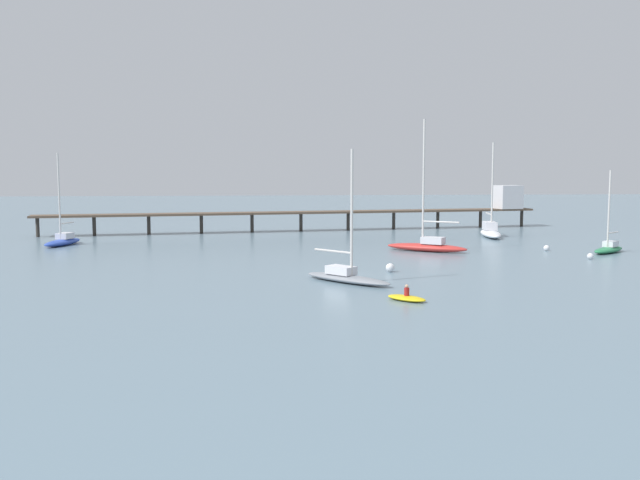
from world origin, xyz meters
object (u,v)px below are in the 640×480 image
object	(u,v)px
sailboat_white	(490,231)
mooring_buoy_far	(547,248)
mooring_buoy_inner	(590,256)
sailboat_red	(427,244)
sailboat_blue	(63,240)
mooring_buoy_mid	(390,268)
sailboat_gray	(346,274)
dinghy_yellow	(407,298)
sailboat_green	(609,247)
pier	(382,207)

from	to	relation	value
sailboat_white	mooring_buoy_far	xyz separation A→B (m)	(0.56, -16.67, -0.53)
mooring_buoy_inner	sailboat_red	bearing A→B (deg)	150.27
sailboat_blue	sailboat_red	world-z (taller)	sailboat_red
sailboat_blue	mooring_buoy_mid	xyz separation A→B (m)	(35.23, -25.88, -0.29)
mooring_buoy_mid	mooring_buoy_inner	world-z (taller)	mooring_buoy_mid
sailboat_white	sailboat_gray	xyz separation A→B (m)	(-25.09, -36.06, -0.22)
sailboat_white	dinghy_yellow	world-z (taller)	sailboat_white
sailboat_green	dinghy_yellow	world-z (taller)	sailboat_green
sailboat_blue	sailboat_gray	world-z (taller)	sailboat_blue
sailboat_blue	sailboat_red	xyz separation A→B (m)	(42.62, -10.74, 0.14)
sailboat_gray	sailboat_red	world-z (taller)	sailboat_red
mooring_buoy_far	mooring_buoy_inner	world-z (taller)	mooring_buoy_far
pier	dinghy_yellow	bearing A→B (deg)	-99.27
sailboat_gray	dinghy_yellow	xyz separation A→B (m)	(3.08, -8.25, -0.44)
pier	mooring_buoy_inner	size ratio (longest dim) A/B	118.91
pier	mooring_buoy_far	world-z (taller)	pier
mooring_buoy_far	mooring_buoy_mid	size ratio (longest dim) A/B	0.84
sailboat_blue	mooring_buoy_far	size ratio (longest dim) A/B	16.92
sailboat_blue	mooring_buoy_inner	size ratio (longest dim) A/B	17.53
sailboat_green	sailboat_gray	world-z (taller)	sailboat_gray
mooring_buoy_inner	sailboat_green	bearing A→B (deg)	47.00
dinghy_yellow	pier	bearing A→B (deg)	80.73
dinghy_yellow	mooring_buoy_mid	size ratio (longest dim) A/B	4.05
sailboat_red	mooring_buoy_inner	world-z (taller)	sailboat_red
pier	sailboat_white	bearing A→B (deg)	-47.48
dinghy_yellow	sailboat_white	bearing A→B (deg)	63.59
sailboat_green	mooring_buoy_far	bearing A→B (deg)	158.47
sailboat_blue	dinghy_yellow	world-z (taller)	sailboat_blue
sailboat_blue	sailboat_red	bearing A→B (deg)	-14.15
sailboat_red	dinghy_yellow	size ratio (longest dim) A/B	4.61
pier	sailboat_gray	xyz separation A→B (m)	(-12.55, -49.74, -2.86)
sailboat_blue	dinghy_yellow	xyz separation A→B (m)	(33.61, -39.32, -0.48)
mooring_buoy_far	sailboat_gray	bearing A→B (deg)	-142.90
pier	sailboat_red	size ratio (longest dim) A/B	5.15
sailboat_gray	sailboat_red	distance (m)	23.65
sailboat_green	dinghy_yellow	xyz separation A→B (m)	(-28.65, -25.24, -0.40)
sailboat_green	mooring_buoy_far	size ratio (longest dim) A/B	13.76
sailboat_green	mooring_buoy_inner	distance (m)	7.04
sailboat_blue	sailboat_green	size ratio (longest dim) A/B	1.23
sailboat_red	mooring_buoy_inner	xyz separation A→B (m)	(14.85, -8.48, -0.51)
sailboat_red	mooring_buoy_far	bearing A→B (deg)	-3.94
mooring_buoy_far	mooring_buoy_mid	world-z (taller)	mooring_buoy_mid
pier	sailboat_white	xyz separation A→B (m)	(12.54, -13.68, -2.64)
sailboat_white	dinghy_yellow	xyz separation A→B (m)	(-22.01, -44.31, -0.66)
mooring_buoy_far	sailboat_white	bearing A→B (deg)	91.93
sailboat_white	sailboat_gray	size ratio (longest dim) A/B	1.20
sailboat_green	pier	bearing A→B (deg)	120.36
sailboat_green	mooring_buoy_mid	xyz separation A→B (m)	(-27.04, -11.80, -0.21)
mooring_buoy_mid	sailboat_red	bearing A→B (deg)	63.99
sailboat_green	sailboat_white	bearing A→B (deg)	109.21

